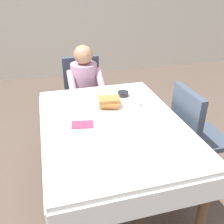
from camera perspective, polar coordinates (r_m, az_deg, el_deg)
ground_plane at (r=2.47m, az=0.06°, el=-17.14°), size 14.00×14.00×0.00m
dining_table_main at (r=2.06m, az=0.07°, el=-4.29°), size 1.12×1.52×0.74m
chair_diner at (r=3.13m, az=-6.50°, el=4.79°), size 0.44×0.45×0.93m
diner_person at (r=2.94m, az=-6.14°, el=6.13°), size 0.40×0.43×1.12m
chair_right_side at (r=2.42m, az=17.99°, el=-3.94°), size 0.45×0.44×0.93m
plate_breakfast at (r=2.21m, az=-0.66°, el=0.88°), size 0.28×0.28×0.02m
breakfast_stack at (r=2.19m, az=-0.66°, el=2.22°), size 0.20×0.19×0.09m
cup_coffee at (r=2.26m, az=5.41°, el=2.42°), size 0.11×0.08×0.08m
bowl_butter at (r=2.45m, az=2.50°, el=4.13°), size 0.11×0.11×0.04m
syrup_pitcher at (r=2.23m, az=-8.44°, el=1.69°), size 0.08×0.08×0.07m
fork_left_of_plate at (r=2.16m, az=-5.41°, el=-0.10°), size 0.03×0.18×0.00m
knife_right_of_plate at (r=2.24m, az=4.17°, el=1.11°), size 0.04×0.20×0.00m
spoon_near_edge at (r=1.92m, az=2.58°, el=-3.86°), size 0.15×0.05×0.00m
napkin_folded at (r=1.98m, az=-6.72°, el=-2.85°), size 0.19×0.15×0.01m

